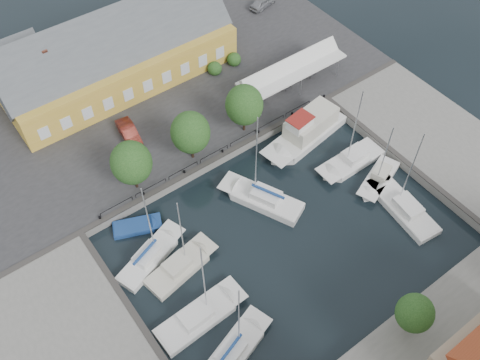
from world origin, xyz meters
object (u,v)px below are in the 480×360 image
Objects in this scene: warehouse at (112,58)px; west_boat_d at (233,353)px; trawler at (307,132)px; launch_nw at (137,227)px; car_silver at (262,3)px; west_boat_a at (150,257)px; tent_canopy at (292,70)px; east_boat_b at (378,179)px; east_boat_c at (403,209)px; car_red at (129,133)px; west_boat_c at (199,317)px; west_boat_b at (180,268)px; east_boat_a at (351,162)px; center_sailboat at (263,200)px.

warehouse reaches higher than west_boat_d.
launch_nw is at bearing 178.15° from trawler.
west_boat_a is at bearing 115.25° from car_silver.
tent_canopy is at bearing 64.09° from trawler.
warehouse reaches higher than tent_canopy.
east_boat_b is at bearing 14.45° from west_boat_d.
car_silver is at bearing 37.46° from west_boat_a.
west_boat_a is (-24.77, 6.18, 0.01)m from east_boat_b.
west_boat_d is (-23.02, -1.79, 0.01)m from east_boat_c.
trawler is (16.72, -11.20, -0.76)m from car_red.
east_boat_b is (-1.31, -16.48, -3.42)m from tent_canopy.
car_red is at bearing 79.45° from west_boat_d.
launch_nw is (-33.04, -21.85, -1.63)m from car_silver.
west_boat_c is at bearing -91.46° from launch_nw.
trawler is 1.10× the size of west_boat_a.
warehouse is at bearing 73.86° from west_boat_b.
east_boat_a is (18.22, -17.10, -1.51)m from car_red.
car_silver is at bearing 52.26° from center_sailboat.
east_boat_b is at bearing -94.54° from tent_canopy.
trawler is at bearing 95.37° from east_boat_c.
tent_canopy is 1.29× the size of west_boat_a.
warehouse is 37.69m from west_boat_d.
west_boat_a is at bearing 92.85° from west_boat_c.
east_boat_b is at bearing -80.38° from east_boat_a.
center_sailboat is at bearing 8.28° from west_boat_b.
warehouse is 2.45× the size of east_boat_a.
east_boat_c is at bearing -23.72° from west_boat_a.
trawler is at bearing 23.87° from center_sailboat.
trawler is at bearing 15.82° from west_boat_b.
center_sailboat reaches higher than west_boat_c.
west_boat_c is 11.92m from launch_nw.
west_boat_a is (-26.08, -10.30, -3.41)m from tent_canopy.
center_sailboat is 1.08× the size of east_boat_a.
car_red is 0.40× the size of east_boat_a.
trawler is (13.19, -20.87, -3.41)m from warehouse.
west_boat_d reaches higher than car_silver.
center_sailboat is at bearing 156.37° from east_boat_b.
center_sailboat is 1.06× the size of west_boat_c.
warehouse is 26.28m from west_boat_a.
car_silver is at bearing 63.76° from tent_canopy.
west_boat_d is at bearing -85.57° from west_boat_a.
launch_nw is (-25.38, -6.30, -3.59)m from tent_canopy.
car_silver reaches higher than launch_nw.
west_boat_d is at bearing -157.31° from east_boat_a.
warehouse reaches higher than car_silver.
center_sailboat is 1.33× the size of east_boat_b.
launch_nw is at bearing 88.54° from west_boat_c.
east_boat_b is 1.80× the size of launch_nw.
car_silver is 0.45× the size of east_boat_b.
center_sailboat reaches higher than car_red.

